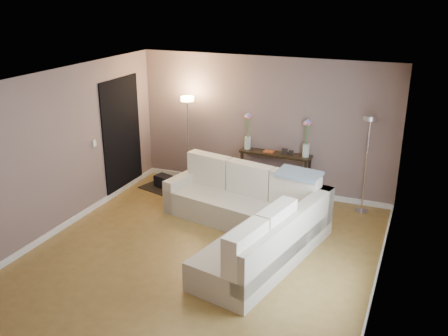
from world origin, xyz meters
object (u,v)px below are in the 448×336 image
at_px(sectional_sofa, 250,217).
at_px(floor_lamp_unlit, 368,145).
at_px(console_table, 271,170).
at_px(floor_lamp_lit, 188,124).

relative_size(sectional_sofa, floor_lamp_unlit, 1.80).
xyz_separation_m(console_table, floor_lamp_lit, (-1.65, -0.21, 0.80)).
bearing_deg(floor_lamp_unlit, floor_lamp_lit, 179.93).
height_order(sectional_sofa, console_table, sectional_sofa).
relative_size(floor_lamp_lit, floor_lamp_unlit, 1.02).
distance_m(sectional_sofa, floor_lamp_lit, 2.69).
relative_size(sectional_sofa, floor_lamp_lit, 1.76).
distance_m(console_table, floor_lamp_unlit, 1.94).
bearing_deg(console_table, floor_lamp_lit, -172.63).
bearing_deg(console_table, floor_lamp_unlit, -7.01).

